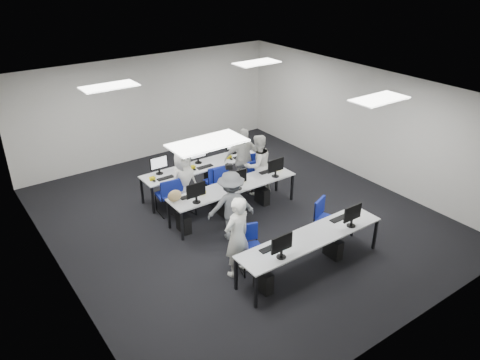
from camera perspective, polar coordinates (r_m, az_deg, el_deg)
room at (r=10.32m, az=-0.18°, el=2.68°), size 9.00×9.02×3.00m
ceiling_panels at (r=9.82m, az=-0.19°, el=10.64°), size 5.20×4.60×0.02m
desk_front at (r=9.10m, az=8.67°, el=-7.07°), size 3.20×0.70×0.73m
desk_mid at (r=10.83m, az=-0.79°, el=-0.94°), size 3.20×0.70×0.73m
desk_back at (r=11.89m, az=-4.64°, el=1.59°), size 3.20×0.70×0.73m
equipment_front at (r=9.16m, az=7.73°, el=-9.21°), size 2.51×0.41×1.19m
equipment_mid at (r=10.87m, az=-1.55°, el=-2.76°), size 2.91×0.41×1.19m
equipment_back at (r=12.13m, az=-3.86°, el=0.46°), size 2.91×0.41×1.19m
chair_0 at (r=9.20m, az=1.27°, el=-9.29°), size 0.56×0.59×0.91m
chair_1 at (r=10.20m, az=10.48°, el=-5.77°), size 0.61×0.64×0.94m
chair_2 at (r=11.03m, az=-6.97°, el=-3.00°), size 0.51×0.54×0.87m
chair_3 at (r=11.33m, az=-2.37°, el=-1.81°), size 0.52×0.56×0.95m
chair_4 at (r=12.11m, az=2.05°, el=0.12°), size 0.60×0.62×0.94m
chair_5 at (r=11.17m, az=-8.81°, el=-2.64°), size 0.50×0.53×0.92m
chair_6 at (r=11.65m, az=-2.93°, el=-0.99°), size 0.50×0.54×0.94m
chair_7 at (r=12.09m, az=1.36°, el=0.01°), size 0.50×0.53×0.89m
handbag at (r=10.20m, az=-7.96°, el=-1.91°), size 0.32×0.21×0.26m
student_0 at (r=8.78m, az=-0.37°, el=-6.94°), size 0.66×0.49×1.66m
student_1 at (r=11.71m, az=2.17°, el=1.85°), size 0.78×0.61×1.58m
student_2 at (r=11.13m, az=-6.93°, el=-0.00°), size 0.81×0.62×1.48m
student_3 at (r=11.88m, az=0.36°, el=2.49°), size 1.06×0.76×1.67m
photographer at (r=9.89m, az=-1.09°, el=-3.15°), size 1.15×0.90×1.56m
dslr_camera at (r=9.66m, az=-1.38°, el=1.64°), size 0.20×0.22×0.10m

